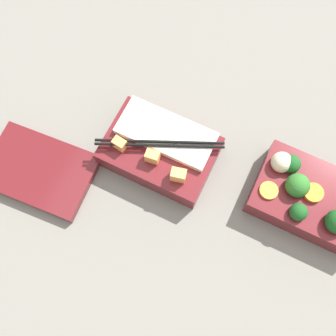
# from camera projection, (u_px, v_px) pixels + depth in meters

# --- Properties ---
(ground_plane) EXTENTS (3.00, 3.00, 0.00)m
(ground_plane) POSITION_uv_depth(u_px,v_px,m) (234.00, 175.00, 0.71)
(ground_plane) COLOR slate
(bento_tray_vegetable) EXTENTS (0.19, 0.13, 0.08)m
(bento_tray_vegetable) POSITION_uv_depth(u_px,v_px,m) (309.00, 197.00, 0.67)
(bento_tray_vegetable) COLOR maroon
(bento_tray_vegetable) RESTS_ON ground_plane
(bento_tray_rice) EXTENTS (0.21, 0.13, 0.07)m
(bento_tray_rice) POSITION_uv_depth(u_px,v_px,m) (161.00, 150.00, 0.70)
(bento_tray_rice) COLOR maroon
(bento_tray_rice) RESTS_ON ground_plane
(bento_lid) EXTENTS (0.20, 0.14, 0.02)m
(bento_lid) POSITION_uv_depth(u_px,v_px,m) (40.00, 170.00, 0.71)
(bento_lid) COLOR maroon
(bento_lid) RESTS_ON ground_plane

